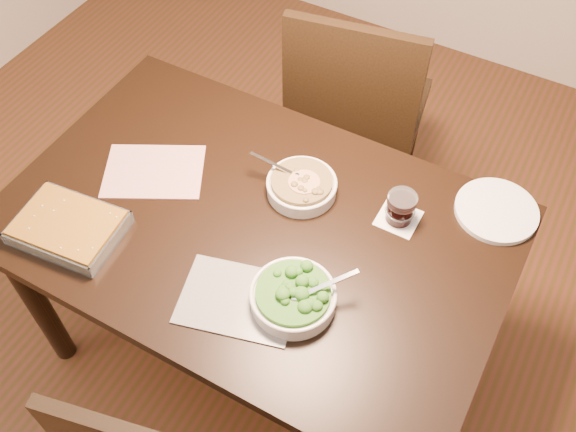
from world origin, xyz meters
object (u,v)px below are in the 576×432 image
Objects in this scene: dinner_plate at (496,211)px; table at (255,242)px; stew_bowl at (302,185)px; broccoli_bowl at (293,296)px; chair_far at (356,109)px; wine_tumbler at (401,207)px; baking_dish at (68,227)px.

table is at bearing -148.08° from dinner_plate.
broccoli_bowl is (0.15, -0.33, 0.00)m from stew_bowl.
dinner_plate is 0.75m from chair_far.
dinner_plate is at bearing 55.92° from broccoli_bowl.
table is 0.69m from dinner_plate.
wine_tumbler is at bearing 30.86° from table.
broccoli_bowl is at bearing -38.28° from table.
wine_tumbler reaches higher than dinner_plate.
broccoli_bowl is 0.64m from dinner_plate.
stew_bowl is (0.06, 0.16, 0.12)m from table.
broccoli_bowl is at bearing -65.11° from stew_bowl.
table is 4.63× the size of baking_dish.
stew_bowl is 0.37m from broccoli_bowl.
broccoli_bowl reaches higher than dinner_plate.
stew_bowl reaches higher than baking_dish.
stew_bowl is 0.75× the size of baking_dish.
stew_bowl reaches higher than dinner_plate.
chair_far reaches higher than wine_tumbler.
table is 6.20× the size of stew_bowl.
chair_far is (-0.03, 0.75, -0.10)m from table.
broccoli_bowl is at bearing 94.55° from chair_far.
dinner_plate is (0.58, 0.36, 0.10)m from table.
broccoli_bowl is 2.40× the size of wine_tumbler.
wine_tumbler is 0.28m from dinner_plate.
baking_dish is 3.30× the size of wine_tumbler.
baking_dish is at bearing -146.97° from table.
baking_dish is at bearing 58.71° from chair_far.
wine_tumbler is 0.39× the size of dinner_plate.
wine_tumbler is at bearing 8.98° from stew_bowl.
baking_dish is 0.91m from wine_tumbler.
stew_bowl is at bearing 36.06° from baking_dish.
broccoli_bowl is at bearing -108.68° from wine_tumbler.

